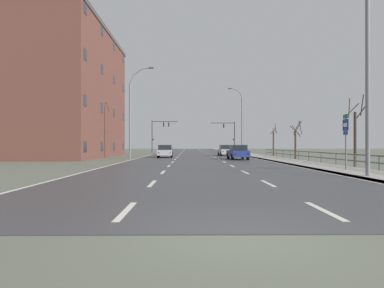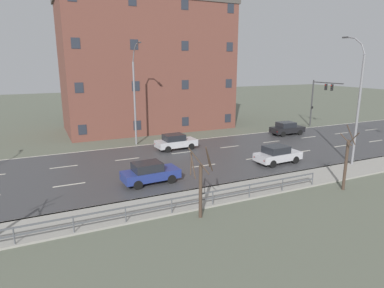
{
  "view_description": "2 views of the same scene",
  "coord_description": "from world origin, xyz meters",
  "px_view_note": "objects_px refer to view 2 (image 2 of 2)",
  "views": [
    {
      "loc": [
        -0.85,
        -5.62,
        1.57
      ],
      "look_at": [
        -0.29,
        54.5,
        1.74
      ],
      "focal_mm": 30.32,
      "sensor_mm": 36.0,
      "label": 1
    },
    {
      "loc": [
        26.2,
        22.1,
        8.45
      ],
      "look_at": [
        0.0,
        34.38,
        1.39
      ],
      "focal_mm": 30.97,
      "sensor_mm": 36.0,
      "label": 2
    }
  ],
  "objects_px": {
    "car_far_right": "(176,142)",
    "street_lamp_left_bank": "(135,97)",
    "car_near_left": "(277,154)",
    "brick_building": "(147,66)",
    "street_lamp_midground": "(357,104)",
    "car_far_left": "(287,128)",
    "traffic_signal_left": "(319,96)",
    "car_mid_centre": "(150,172)"
  },
  "relations": [
    {
      "from": "street_lamp_midground",
      "to": "car_far_right",
      "type": "xyz_separation_m",
      "value": [
        -11.27,
        -11.49,
        -4.42
      ]
    },
    {
      "from": "car_mid_centre",
      "to": "street_lamp_left_bank",
      "type": "bearing_deg",
      "value": 165.59
    },
    {
      "from": "car_mid_centre",
      "to": "car_far_left",
      "type": "distance_m",
      "value": 22.19
    },
    {
      "from": "traffic_signal_left",
      "to": "car_near_left",
      "type": "bearing_deg",
      "value": -54.82
    },
    {
      "from": "traffic_signal_left",
      "to": "car_far_right",
      "type": "relative_size",
      "value": 1.51
    },
    {
      "from": "traffic_signal_left",
      "to": "car_far_right",
      "type": "bearing_deg",
      "value": -82.44
    },
    {
      "from": "car_far_left",
      "to": "brick_building",
      "type": "height_order",
      "value": "brick_building"
    },
    {
      "from": "street_lamp_left_bank",
      "to": "brick_building",
      "type": "height_order",
      "value": "brick_building"
    },
    {
      "from": "street_lamp_midground",
      "to": "car_far_left",
      "type": "distance_m",
      "value": 13.3
    },
    {
      "from": "street_lamp_midground",
      "to": "street_lamp_left_bank",
      "type": "xyz_separation_m",
      "value": [
        -14.86,
        -14.49,
        -0.14
      ]
    },
    {
      "from": "traffic_signal_left",
      "to": "car_far_left",
      "type": "relative_size",
      "value": 1.52
    },
    {
      "from": "car_mid_centre",
      "to": "car_far_left",
      "type": "xyz_separation_m",
      "value": [
        -8.97,
        20.29,
        0.0
      ]
    },
    {
      "from": "car_far_right",
      "to": "traffic_signal_left",
      "type": "bearing_deg",
      "value": 95.36
    },
    {
      "from": "street_lamp_midground",
      "to": "car_near_left",
      "type": "distance_m",
      "value": 7.58
    },
    {
      "from": "street_lamp_midground",
      "to": "brick_building",
      "type": "xyz_separation_m",
      "value": [
        -23.71,
        -10.26,
        2.84
      ]
    },
    {
      "from": "traffic_signal_left",
      "to": "brick_building",
      "type": "bearing_deg",
      "value": -114.79
    },
    {
      "from": "street_lamp_left_bank",
      "to": "car_far_right",
      "type": "xyz_separation_m",
      "value": [
        3.59,
        3.0,
        -4.28
      ]
    },
    {
      "from": "traffic_signal_left",
      "to": "car_far_left",
      "type": "distance_m",
      "value": 8.07
    },
    {
      "from": "car_far_right",
      "to": "car_near_left",
      "type": "bearing_deg",
      "value": 34.77
    },
    {
      "from": "traffic_signal_left",
      "to": "car_near_left",
      "type": "height_order",
      "value": "traffic_signal_left"
    },
    {
      "from": "street_lamp_midground",
      "to": "car_far_right",
      "type": "bearing_deg",
      "value": -134.45
    },
    {
      "from": "car_far_left",
      "to": "car_near_left",
      "type": "relative_size",
      "value": 0.99
    },
    {
      "from": "car_far_right",
      "to": "street_lamp_left_bank",
      "type": "bearing_deg",
      "value": -142.3
    },
    {
      "from": "street_lamp_midground",
      "to": "brick_building",
      "type": "distance_m",
      "value": 25.99
    },
    {
      "from": "brick_building",
      "to": "traffic_signal_left",
      "type": "bearing_deg",
      "value": 65.21
    },
    {
      "from": "car_far_right",
      "to": "brick_building",
      "type": "bearing_deg",
      "value": 172.16
    },
    {
      "from": "street_lamp_midground",
      "to": "car_far_right",
      "type": "height_order",
      "value": "street_lamp_midground"
    },
    {
      "from": "street_lamp_midground",
      "to": "traffic_signal_left",
      "type": "distance_m",
      "value": 17.6
    },
    {
      "from": "street_lamp_midground",
      "to": "car_far_left",
      "type": "bearing_deg",
      "value": 164.1
    },
    {
      "from": "traffic_signal_left",
      "to": "car_mid_centre",
      "type": "height_order",
      "value": "traffic_signal_left"
    },
    {
      "from": "street_lamp_midground",
      "to": "car_far_left",
      "type": "height_order",
      "value": "street_lamp_midground"
    },
    {
      "from": "street_lamp_left_bank",
      "to": "traffic_signal_left",
      "type": "distance_m",
      "value": 24.91
    },
    {
      "from": "street_lamp_midground",
      "to": "street_lamp_left_bank",
      "type": "relative_size",
      "value": 1.02
    },
    {
      "from": "car_near_left",
      "to": "car_far_right",
      "type": "bearing_deg",
      "value": -145.74
    },
    {
      "from": "traffic_signal_left",
      "to": "car_near_left",
      "type": "distance_m",
      "value": 19.55
    },
    {
      "from": "car_far_left",
      "to": "car_mid_centre",
      "type": "bearing_deg",
      "value": -65.19
    },
    {
      "from": "car_near_left",
      "to": "brick_building",
      "type": "distance_m",
      "value": 22.41
    },
    {
      "from": "traffic_signal_left",
      "to": "car_mid_centre",
      "type": "bearing_deg",
      "value": -67.87
    },
    {
      "from": "car_mid_centre",
      "to": "car_near_left",
      "type": "distance_m",
      "value": 11.53
    },
    {
      "from": "traffic_signal_left",
      "to": "car_near_left",
      "type": "xyz_separation_m",
      "value": [
        11.08,
        -15.72,
        -3.5
      ]
    },
    {
      "from": "brick_building",
      "to": "car_far_left",
      "type": "bearing_deg",
      "value": 49.61
    },
    {
      "from": "street_lamp_midground",
      "to": "car_far_right",
      "type": "distance_m",
      "value": 16.69
    }
  ]
}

